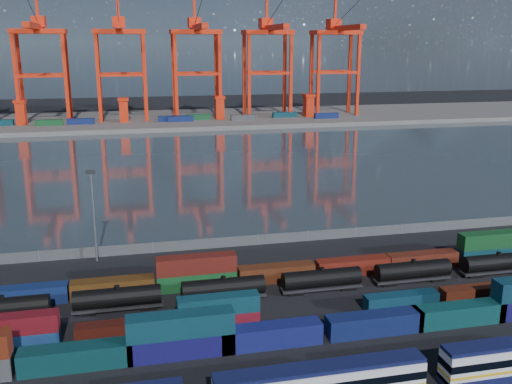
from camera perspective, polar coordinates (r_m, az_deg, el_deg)
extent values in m
plane|color=black|center=(85.42, 4.50, -11.55)|extent=(700.00, 700.00, 0.00)
plane|color=#2C3840|center=(183.49, -5.14, 2.78)|extent=(700.00, 700.00, 0.00)
cube|color=#514F4C|center=(286.38, -7.97, 7.19)|extent=(700.00, 70.00, 2.00)
cone|color=#1E2630|center=(1938.76, 18.36, 17.30)|extent=(840.00, 840.00, 300.00)
cube|color=silver|center=(64.09, 6.50, -18.54)|extent=(23.02, 2.76, 3.50)
cube|color=#0F1439|center=(63.03, 6.55, -17.04)|extent=(23.02, 2.49, 0.46)
cube|color=black|center=(63.89, 6.51, -18.27)|extent=(23.05, 2.85, 0.92)
cube|color=black|center=(72.52, 20.63, -17.38)|extent=(2.76, 1.84, 0.64)
cube|color=#0B363A|center=(73.87, -17.54, -15.46)|extent=(13.18, 2.68, 2.86)
cube|color=#131156|center=(73.64, -7.48, -14.95)|extent=(13.18, 2.68, 2.86)
cube|color=#0D3746|center=(72.27, -7.56, -12.99)|extent=(13.18, 2.68, 2.86)
cube|color=navy|center=(75.27, 1.51, -14.12)|extent=(13.18, 2.68, 2.86)
cube|color=#101B51|center=(79.57, 11.74, -12.76)|extent=(13.18, 2.68, 2.86)
cube|color=#0C3E3F|center=(85.13, 19.58, -11.44)|extent=(13.18, 2.68, 2.86)
cube|color=navy|center=(80.30, -23.00, -13.61)|extent=(11.09, 2.25, 2.40)
cube|color=maroon|center=(79.23, -23.18, -12.07)|extent=(11.09, 2.25, 2.40)
cube|color=#4B150F|center=(78.82, -13.55, -13.34)|extent=(11.09, 2.25, 2.40)
cube|color=maroon|center=(79.46, -3.76, -12.68)|extent=(11.09, 2.25, 2.40)
cube|color=#0D3A48|center=(78.39, -3.79, -11.12)|extent=(11.09, 2.25, 2.40)
cube|color=#0E334A|center=(87.18, 14.30, -10.54)|extent=(11.09, 2.25, 2.40)
cube|color=#5F2313|center=(93.04, 21.10, -9.45)|extent=(11.09, 2.25, 2.40)
cube|color=navy|center=(92.65, -22.17, -9.55)|extent=(12.58, 2.56, 2.73)
cube|color=#4F2D0F|center=(91.23, -14.12, -9.25)|extent=(12.58, 2.56, 2.73)
cube|color=#154E22|center=(91.61, -5.95, -8.76)|extent=(12.58, 2.56, 2.73)
cube|color=#5C1912|center=(90.57, -6.00, -7.18)|extent=(12.58, 2.56, 2.73)
cube|color=#532310|center=(93.81, 2.04, -8.11)|extent=(12.58, 2.56, 2.73)
cube|color=maroon|center=(97.78, 9.63, -7.34)|extent=(12.58, 2.56, 2.73)
cube|color=#591D11|center=(103.08, 16.25, -6.57)|extent=(12.58, 2.56, 2.73)
cube|color=#0D3544|center=(110.04, 22.46, -5.76)|extent=(12.58, 2.56, 2.73)
cube|color=#144B1F|center=(109.17, 22.60, -4.41)|extent=(12.58, 2.56, 2.73)
cylinder|color=black|center=(87.80, -24.02, -10.52)|extent=(12.42, 2.77, 2.77)
cylinder|color=black|center=(87.20, -24.13, -9.60)|extent=(0.76, 0.76, 0.48)
cube|color=black|center=(88.43, -23.92, -11.42)|extent=(12.90, 1.91, 0.38)
cube|color=black|center=(87.80, -21.09, -11.59)|extent=(2.39, 1.72, 0.57)
cylinder|color=black|center=(85.89, -13.70, -10.17)|extent=(12.42, 2.77, 2.77)
cylinder|color=black|center=(85.27, -13.76, -9.24)|extent=(0.76, 0.76, 0.48)
cube|color=black|center=(86.53, -13.63, -11.09)|extent=(12.90, 1.91, 0.38)
cube|color=black|center=(86.95, -16.51, -11.44)|extent=(2.39, 1.72, 0.57)
cube|color=black|center=(86.66, -10.72, -11.16)|extent=(2.39, 1.72, 0.57)
cylinder|color=black|center=(86.75, -3.28, -9.49)|extent=(12.42, 2.77, 2.77)
cylinder|color=black|center=(86.13, -3.29, -8.56)|extent=(0.76, 0.76, 0.48)
cube|color=black|center=(87.38, -3.26, -10.41)|extent=(12.90, 1.91, 0.38)
cube|color=black|center=(87.03, -6.10, -10.86)|extent=(2.39, 1.72, 0.57)
cube|color=black|center=(88.26, -0.46, -10.39)|extent=(2.39, 1.72, 0.57)
cylinder|color=black|center=(90.30, 6.58, -8.56)|extent=(12.42, 2.77, 2.77)
cylinder|color=black|center=(89.71, 6.61, -7.66)|extent=(0.76, 0.76, 0.48)
cube|color=black|center=(90.91, 6.55, -9.45)|extent=(12.90, 1.91, 0.38)
cube|color=black|center=(89.83, 3.91, -9.96)|extent=(2.39, 1.72, 0.57)
cube|color=black|center=(92.48, 9.10, -9.37)|extent=(2.39, 1.72, 0.57)
cylinder|color=black|center=(96.24, 15.41, -7.51)|extent=(12.42, 2.77, 2.77)
cylinder|color=black|center=(95.69, 15.47, -6.66)|extent=(0.76, 0.76, 0.48)
cube|color=black|center=(96.82, 15.35, -8.35)|extent=(12.90, 1.91, 0.38)
cube|color=black|center=(95.11, 13.01, -8.87)|extent=(2.39, 1.72, 0.57)
cube|color=black|center=(98.97, 17.56, -8.24)|extent=(2.39, 1.72, 0.57)
cylinder|color=black|center=(104.17, 23.02, -6.46)|extent=(12.42, 2.77, 2.77)
cylinder|color=black|center=(103.66, 23.10, -5.67)|extent=(0.76, 0.76, 0.48)
cube|color=black|center=(104.70, 22.94, -7.24)|extent=(12.90, 1.91, 0.38)
cube|color=black|center=(102.48, 20.93, -7.74)|extent=(2.39, 1.72, 0.57)
cube|color=#595B5E|center=(110.00, 0.23, -4.80)|extent=(160.00, 0.06, 2.00)
cylinder|color=slate|center=(108.82, -20.89, -5.97)|extent=(0.12, 0.12, 2.20)
cylinder|color=slate|center=(107.72, -15.61, -5.74)|extent=(0.12, 0.12, 2.20)
cylinder|color=slate|center=(107.55, -10.26, -5.45)|extent=(0.12, 0.12, 2.20)
cylinder|color=slate|center=(108.30, -4.96, -5.12)|extent=(0.12, 0.12, 2.20)
cylinder|color=slate|center=(109.96, 0.23, -4.75)|extent=(0.12, 0.12, 2.20)
cylinder|color=slate|center=(112.49, 5.22, -4.36)|extent=(0.12, 0.12, 2.20)
cylinder|color=slate|center=(115.83, 9.94, -3.96)|extent=(0.12, 0.12, 2.20)
cylinder|color=slate|center=(119.92, 14.37, -3.56)|extent=(0.12, 0.12, 2.20)
cylinder|color=slate|center=(124.67, 18.49, -3.16)|extent=(0.12, 0.12, 2.20)
cylinder|color=slate|center=(130.02, 22.27, -2.79)|extent=(0.12, 0.12, 2.20)
cylinder|color=slate|center=(103.66, -15.91, -2.54)|extent=(0.36, 0.36, 16.00)
cube|color=black|center=(101.60, -16.24, 1.94)|extent=(1.60, 0.40, 0.60)
cube|color=red|center=(276.95, -22.84, 10.18)|extent=(1.52, 1.52, 42.69)
cube|color=red|center=(288.15, -22.46, 10.35)|extent=(1.52, 1.52, 42.69)
cube|color=red|center=(274.16, -18.48, 10.53)|extent=(1.52, 1.52, 42.69)
cube|color=red|center=(285.47, -18.27, 10.69)|extent=(1.52, 1.52, 42.69)
cube|color=red|center=(275.24, -20.71, 10.81)|extent=(20.87, 1.33, 1.33)
cube|color=red|center=(286.51, -20.41, 10.95)|extent=(20.87, 1.33, 1.33)
cube|color=red|center=(280.56, -20.92, 14.78)|extent=(23.72, 13.28, 2.09)
cube|color=red|center=(269.32, -21.29, 15.20)|extent=(2.85, 45.54, 2.37)
cube|color=red|center=(284.43, -20.90, 15.64)|extent=(5.69, 7.59, 4.74)
cube|color=red|center=(282.87, -21.09, 17.08)|extent=(1.14, 1.14, 15.18)
cylinder|color=black|center=(267.32, -21.50, 16.62)|extent=(0.23, 39.05, 12.88)
cube|color=red|center=(273.16, -15.48, 10.74)|extent=(1.52, 1.52, 42.69)
cube|color=red|center=(284.51, -15.39, 10.88)|extent=(1.52, 1.52, 42.69)
cube|color=red|center=(273.01, -11.03, 10.99)|extent=(1.52, 1.52, 42.69)
cube|color=red|center=(284.37, -11.11, 11.13)|extent=(1.52, 1.52, 42.69)
cube|color=red|center=(272.77, -13.29, 11.32)|extent=(20.87, 1.33, 1.33)
cube|color=red|center=(284.13, -13.28, 11.44)|extent=(20.87, 1.33, 1.33)
cube|color=red|center=(278.13, -13.52, 15.33)|extent=(23.72, 13.28, 2.09)
cube|color=red|center=(266.79, -13.57, 15.78)|extent=(2.85, 45.54, 2.37)
cube|color=red|center=(282.03, -13.57, 16.18)|extent=(5.69, 7.59, 4.74)
cube|color=red|center=(280.46, -13.66, 17.65)|extent=(1.14, 1.14, 15.18)
cylinder|color=black|center=(264.77, -13.66, 17.23)|extent=(0.23, 39.05, 12.88)
cube|color=red|center=(273.82, -8.02, 11.13)|extent=(1.52, 1.52, 42.69)
cube|color=red|center=(285.15, -8.22, 11.26)|extent=(1.52, 1.52, 42.69)
cube|color=red|center=(276.33, -3.62, 11.27)|extent=(1.52, 1.52, 42.69)
cube|color=red|center=(287.56, -3.99, 11.40)|extent=(1.52, 1.52, 42.69)
cube|color=red|center=(274.76, -5.83, 11.65)|extent=(20.87, 1.33, 1.33)
cube|color=red|center=(286.05, -6.11, 11.76)|extent=(20.87, 1.33, 1.33)
cube|color=red|center=(280.09, -6.08, 15.63)|extent=(23.72, 13.28, 2.09)
cube|color=red|center=(268.83, -5.79, 16.09)|extent=(2.85, 45.54, 2.37)
cube|color=red|center=(283.97, -6.20, 16.48)|extent=(5.69, 7.59, 4.74)
cube|color=red|center=(282.41, -6.19, 17.93)|extent=(1.14, 1.14, 15.18)
cylinder|color=black|center=(266.83, -5.77, 17.53)|extent=(0.23, 39.05, 12.88)
cube|color=red|center=(278.91, -0.70, 11.33)|extent=(1.52, 1.52, 42.69)
cube|color=red|center=(290.04, -1.18, 11.46)|extent=(1.52, 1.52, 42.69)
cube|color=red|center=(283.96, 3.50, 11.36)|extent=(1.52, 1.52, 42.69)
cube|color=red|center=(294.90, 2.88, 11.49)|extent=(1.52, 1.52, 42.69)
cube|color=red|center=(281.14, 1.42, 11.79)|extent=(20.87, 1.33, 1.33)
cube|color=red|center=(292.18, 0.87, 11.90)|extent=(20.87, 1.33, 1.33)
cube|color=red|center=(286.35, 1.16, 15.69)|extent=(23.72, 13.28, 2.09)
cube|color=red|center=(275.35, 1.75, 16.12)|extent=(2.85, 45.54, 2.37)
cube|color=red|center=(290.14, 0.98, 16.52)|extent=(5.69, 7.59, 4.74)
cube|color=red|center=(288.61, 1.08, 17.94)|extent=(1.14, 1.14, 15.18)
cylinder|color=black|center=(273.39, 1.89, 17.52)|extent=(0.23, 39.05, 12.88)
cube|color=red|center=(288.19, 6.26, 11.35)|extent=(1.52, 1.52, 42.69)
cube|color=red|center=(298.98, 5.54, 11.49)|extent=(1.52, 1.52, 42.69)
cube|color=red|center=(295.57, 10.17, 11.29)|extent=(1.52, 1.52, 42.69)
cube|color=red|center=(306.09, 9.34, 11.44)|extent=(1.52, 1.52, 42.69)
cube|color=red|center=(291.61, 8.25, 11.75)|extent=(20.87, 1.33, 1.33)
cube|color=red|center=(302.27, 7.48, 11.87)|extent=(20.87, 1.33, 1.33)
cube|color=red|center=(296.63, 7.99, 15.52)|extent=(23.72, 13.28, 2.09)
cube|color=red|center=(286.03, 8.83, 15.91)|extent=(2.85, 45.54, 2.37)
cube|color=red|center=(300.29, 7.76, 16.33)|extent=(5.69, 7.59, 4.74)
cube|color=red|center=(298.82, 7.94, 17.70)|extent=(1.14, 1.14, 15.18)
cylinder|color=black|center=(284.14, 9.06, 17.25)|extent=(0.23, 39.05, 12.88)
cube|color=navy|center=(271.00, -7.57, 7.27)|extent=(12.00, 2.44, 2.60)
cube|color=navy|center=(282.50, 7.05, 7.59)|extent=(12.00, 2.44, 2.60)
cube|color=navy|center=(272.05, -8.51, 7.27)|extent=(12.00, 2.44, 2.60)
cube|color=#3F4244|center=(273.29, -1.27, 7.46)|extent=(12.00, 2.44, 2.60)
cube|color=#144C23|center=(271.70, -20.00, 6.54)|extent=(12.00, 2.44, 2.60)
cube|color=navy|center=(271.61, -17.11, 6.77)|extent=(12.00, 2.44, 2.60)
cube|color=#144C23|center=(276.63, -5.86, 7.47)|extent=(12.00, 2.44, 2.60)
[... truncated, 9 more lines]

